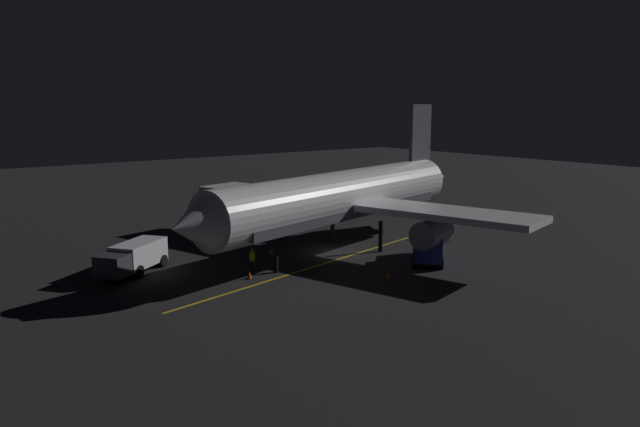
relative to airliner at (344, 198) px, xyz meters
name	(u,v)px	position (x,y,z in m)	size (l,w,h in m)	color
ground_plane	(339,254)	(-0.14, 0.57, -4.59)	(180.00, 180.00, 0.20)	black
apron_guide_stripe	(317,266)	(-2.39, 4.57, -4.48)	(0.24, 28.53, 0.01)	gold
airliner	(344,198)	(0.00, 0.00, 0.00)	(32.11, 35.55, 12.07)	white
baggage_truck	(134,258)	(4.09, 16.35, -3.32)	(5.36, 6.40, 2.19)	silver
catering_truck	(428,247)	(-6.73, -2.90, -3.27)	(5.38, 5.58, 2.37)	navy
ground_crew_worker	(252,260)	(-0.92, 9.42, -3.60)	(0.40, 0.40, 1.74)	black
traffic_cone_near_left	(272,251)	(2.82, 5.26, -4.24)	(0.50, 0.50, 0.55)	#EA590F
traffic_cone_near_right	(254,264)	(0.31, 8.54, -4.24)	(0.50, 0.50, 0.55)	#EA590F
traffic_cone_under_wing	(388,276)	(-8.41, 2.93, -4.24)	(0.50, 0.50, 0.55)	#EA590F
traffic_cone_far	(249,275)	(-2.31, 10.54, -4.24)	(0.50, 0.50, 0.55)	#EA590F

